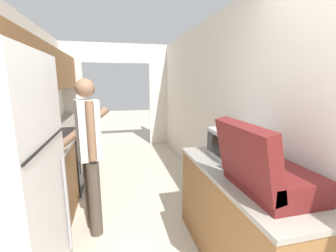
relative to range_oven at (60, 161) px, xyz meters
name	(u,v)px	position (x,y,z in m)	size (l,w,h in m)	color
wall_left	(18,94)	(-0.26, -0.53, 1.03)	(0.38, 7.41, 2.50)	white
wall_right	(227,112)	(2.20, -0.98, 0.80)	(0.06, 7.41, 2.50)	white
wall_far_with_doorway	(117,89)	(0.93, 2.16, 0.99)	(2.87, 0.06, 2.50)	white
counter_left	(62,157)	(-0.01, 0.16, 0.00)	(0.62, 3.78, 0.88)	brown
counter_right	(241,219)	(1.87, -1.95, -0.01)	(0.62, 1.55, 0.88)	brown
range_oven	(60,161)	(0.00, 0.00, 0.00)	(0.66, 0.78, 1.02)	black
person	(90,153)	(0.56, -1.15, 0.44)	(0.53, 0.44, 1.66)	#4C4238
suitcase	(263,171)	(1.79, -2.28, 0.59)	(0.52, 0.62, 0.49)	#5B1919
microwave	(235,145)	(1.95, -1.62, 0.57)	(0.38, 0.50, 0.27)	#B7B7BC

